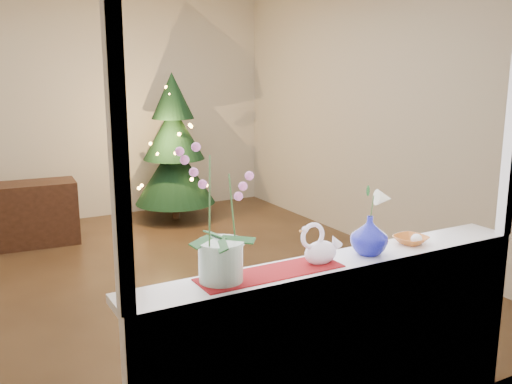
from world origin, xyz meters
The scene contains 16 objects.
ground centered at (0.00, 0.00, 0.00)m, with size 5.00×5.00×0.00m, color #312114.
wall_back centered at (0.00, 2.50, 1.35)m, with size 4.50×0.10×2.70m, color beige.
wall_front centered at (0.00, -2.50, 1.35)m, with size 4.50×0.10×2.70m, color beige.
wall_right centered at (2.25, 0.00, 1.35)m, with size 0.10×5.00×2.70m, color beige.
window_apron centered at (0.00, -2.46, 0.44)m, with size 2.20×0.08×0.88m, color white.
windowsill centered at (0.00, -2.37, 0.90)m, with size 2.20×0.26×0.04m, color white.
window_frame centered at (0.00, -2.47, 1.70)m, with size 2.22×0.06×1.60m, color white, non-canonical shape.
runner centered at (-0.38, -2.37, 0.92)m, with size 0.70×0.20×0.01m, color maroon.
orchid_pot centered at (-0.62, -2.35, 1.23)m, with size 0.21×0.21×0.62m, color white, non-canonical shape.
swan centered at (-0.11, -2.37, 1.02)m, with size 0.23×0.11×0.20m, color silver, non-canonical shape.
blue_vase centered at (0.19, -2.38, 1.03)m, with size 0.22×0.22×0.23m, color navy.
lily centered at (0.19, -2.38, 1.23)m, with size 0.12×0.07×0.17m, color beige, non-canonical shape.
paperweight centered at (0.50, -2.39, 0.95)m, with size 0.06×0.06×0.06m, color white.
amber_dish centered at (0.49, -2.35, 0.94)m, with size 0.15×0.15×0.04m, color #AF591D.
xmas_tree centered at (0.82, 1.93, 0.88)m, with size 0.97×0.97×1.77m, color black, non-canonical shape.
side_table centered at (-0.86, 1.69, 0.33)m, with size 0.88×0.44×0.66m, color black.
Camera 1 is at (-1.64, -4.47, 1.85)m, focal length 40.00 mm.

